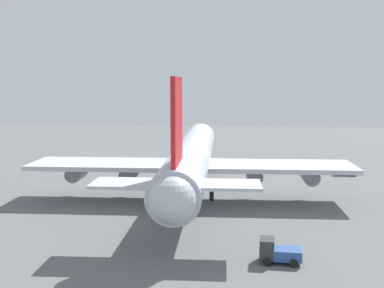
# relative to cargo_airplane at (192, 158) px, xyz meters

# --- Properties ---
(ground_plane) EXTENTS (252.47, 252.47, 0.00)m
(ground_plane) POSITION_rel_cargo_airplane_xyz_m (0.30, 0.00, -6.40)
(ground_plane) COLOR slate
(cargo_airplane) EXTENTS (63.12, 50.29, 19.09)m
(cargo_airplane) POSITION_rel_cargo_airplane_xyz_m (0.00, 0.00, 0.00)
(cargo_airplane) COLOR silver
(cargo_airplane) RESTS_ON ground_plane
(maintenance_van) EXTENTS (2.98, 4.46, 2.48)m
(maintenance_van) POSITION_rel_cargo_airplane_xyz_m (-28.28, -10.81, -5.24)
(maintenance_van) COLOR #333338
(maintenance_van) RESTS_ON ground_plane
(pushback_tractor) EXTENTS (3.01, 4.18, 1.93)m
(pushback_tractor) POSITION_rel_cargo_airplane_xyz_m (20.58, -29.61, -5.40)
(pushback_tractor) COLOR #333338
(pushback_tractor) RESTS_ON ground_plane
(safety_cone_nose) EXTENTS (0.48, 0.48, 0.69)m
(safety_cone_nose) POSITION_rel_cargo_airplane_xyz_m (28.71, -2.61, -6.06)
(safety_cone_nose) COLOR orange
(safety_cone_nose) RESTS_ON ground_plane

